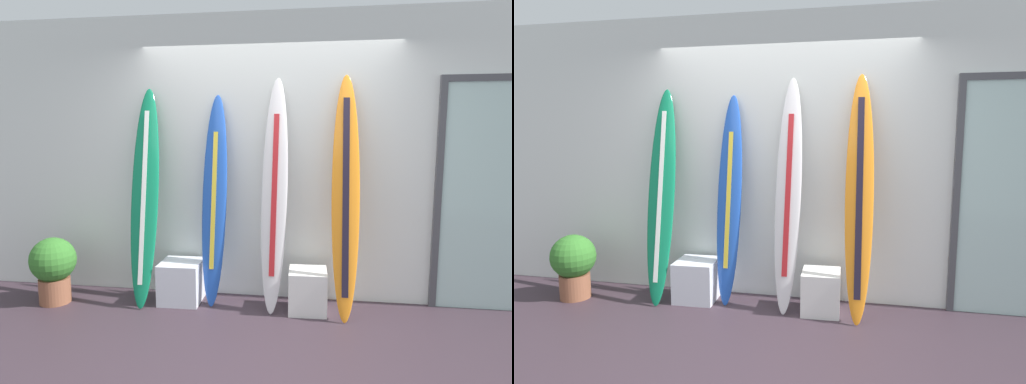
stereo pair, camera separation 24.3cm
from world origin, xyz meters
The scene contains 10 objects.
ground centered at (0.00, 0.00, -0.02)m, with size 8.00×8.00×0.04m, color #382A33.
wall_back centered at (0.00, 1.30, 1.40)m, with size 7.20×0.20×2.80m, color silver.
surfboard_emerald centered at (-1.15, 0.90, 1.05)m, with size 0.30×0.54×2.09m.
surfboard_cobalt centered at (-0.48, 0.99, 1.01)m, with size 0.26×0.40×2.03m.
surfboard_ivory centered at (0.10, 0.94, 1.07)m, with size 0.26×0.48×2.18m.
surfboard_sunset centered at (0.75, 0.89, 1.08)m, with size 0.27×0.56×2.19m.
display_block_left centered at (0.42, 0.88, 0.20)m, with size 0.36×0.36×0.39m.
display_block_center centered at (-0.82, 0.94, 0.20)m, with size 0.41×0.41×0.40m.
glass_door centered at (2.13, 1.18, 1.12)m, with size 1.11×0.06×2.17m.
potted_plant centered at (-2.04, 0.72, 0.37)m, with size 0.43×0.43×0.65m.
Camera 1 is at (0.53, -3.03, 1.66)m, focal length 30.47 mm.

